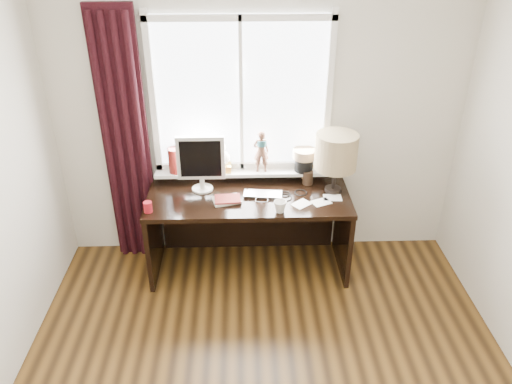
{
  "coord_description": "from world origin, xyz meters",
  "views": [
    {
      "loc": [
        -0.15,
        -1.99,
        2.83
      ],
      "look_at": [
        -0.05,
        1.25,
        1.0
      ],
      "focal_mm": 35.0,
      "sensor_mm": 36.0,
      "label": 1
    }
  ],
  "objects_px": {
    "desk": "(249,214)",
    "red_cup": "(148,207)",
    "table_lamp": "(336,152)",
    "mug": "(280,206)",
    "monitor": "(201,160)",
    "laptop": "(263,194)"
  },
  "relations": [
    {
      "from": "desk",
      "to": "red_cup",
      "type": "bearing_deg",
      "value": -157.73
    },
    {
      "from": "table_lamp",
      "to": "desk",
      "type": "bearing_deg",
      "value": 177.03
    },
    {
      "from": "mug",
      "to": "table_lamp",
      "type": "height_order",
      "value": "table_lamp"
    },
    {
      "from": "mug",
      "to": "monitor",
      "type": "bearing_deg",
      "value": 149.04
    },
    {
      "from": "laptop",
      "to": "desk",
      "type": "distance_m",
      "value": 0.3
    },
    {
      "from": "table_lamp",
      "to": "monitor",
      "type": "bearing_deg",
      "value": 176.85
    },
    {
      "from": "mug",
      "to": "monitor",
      "type": "relative_size",
      "value": 0.21
    },
    {
      "from": "desk",
      "to": "monitor",
      "type": "height_order",
      "value": "monitor"
    },
    {
      "from": "monitor",
      "to": "laptop",
      "type": "bearing_deg",
      "value": -13.31
    },
    {
      "from": "mug",
      "to": "table_lamp",
      "type": "distance_m",
      "value": 0.65
    },
    {
      "from": "laptop",
      "to": "mug",
      "type": "relative_size",
      "value": 3.13
    },
    {
      "from": "red_cup",
      "to": "laptop",
      "type": "bearing_deg",
      "value": 13.99
    },
    {
      "from": "mug",
      "to": "red_cup",
      "type": "xyz_separation_m",
      "value": [
        -1.04,
        0.03,
        -0.01
      ]
    },
    {
      "from": "laptop",
      "to": "red_cup",
      "type": "relative_size",
      "value": 3.6
    },
    {
      "from": "red_cup",
      "to": "table_lamp",
      "type": "xyz_separation_m",
      "value": [
        1.52,
        0.29,
        0.32
      ]
    },
    {
      "from": "mug",
      "to": "monitor",
      "type": "height_order",
      "value": "monitor"
    },
    {
      "from": "desk",
      "to": "monitor",
      "type": "relative_size",
      "value": 3.47
    },
    {
      "from": "red_cup",
      "to": "desk",
      "type": "xyz_separation_m",
      "value": [
        0.8,
        0.33,
        -0.29
      ]
    },
    {
      "from": "laptop",
      "to": "monitor",
      "type": "relative_size",
      "value": 0.66
    },
    {
      "from": "red_cup",
      "to": "desk",
      "type": "relative_size",
      "value": 0.05
    },
    {
      "from": "table_lamp",
      "to": "red_cup",
      "type": "bearing_deg",
      "value": -169.18
    },
    {
      "from": "laptop",
      "to": "desk",
      "type": "xyz_separation_m",
      "value": [
        -0.12,
        0.1,
        -0.26
      ]
    }
  ]
}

